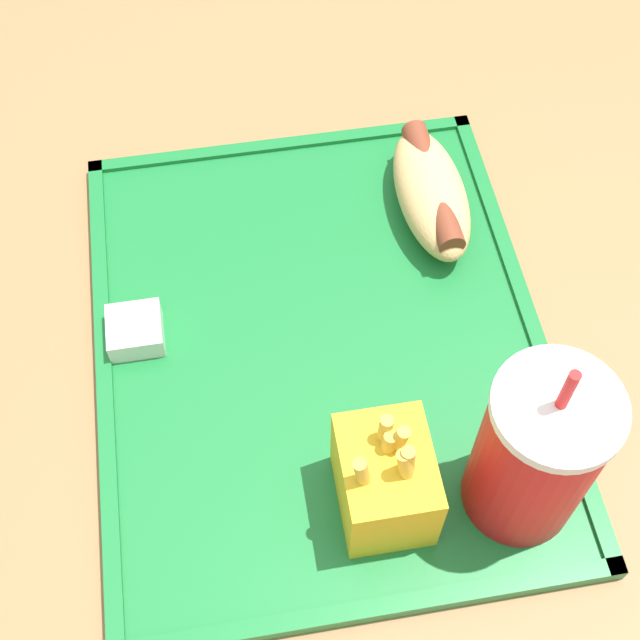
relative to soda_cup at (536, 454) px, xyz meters
name	(u,v)px	position (x,y,z in m)	size (l,w,h in m)	color
ground_plane	(329,565)	(-0.19, -0.09, -0.81)	(8.00, 8.00, 0.00)	#4C4742
dining_table	(331,471)	(-0.19, -0.09, -0.45)	(1.46, 0.82, 0.73)	olive
food_tray	(320,344)	(-0.15, -0.11, -0.07)	(0.43, 0.34, 0.01)	#197233
soda_cup	(536,454)	(0.00, 0.00, 0.00)	(0.08, 0.08, 0.17)	red
hot_dog_far	(431,192)	(-0.26, 0.00, -0.05)	(0.14, 0.06, 0.05)	#DBB270
fries_carton	(384,479)	(-0.01, -0.09, -0.03)	(0.08, 0.06, 0.10)	gold
sauce_cup_mayo	(135,330)	(-0.17, -0.25, -0.06)	(0.04, 0.04, 0.02)	silver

